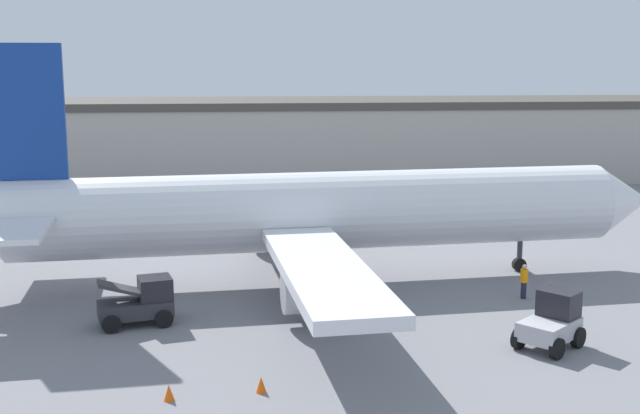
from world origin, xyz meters
The scene contains 8 objects.
ground_plane centered at (0.00, 0.00, 0.00)m, with size 400.00×400.00×0.00m, color slate.
terminal_building centered at (-5.68, 35.89, 3.74)m, with size 92.39×13.43×7.46m.
airplane centered at (-0.93, -0.07, 3.57)m, with size 37.40×31.53×11.77m.
ground_crew_worker centered at (9.18, -4.02, 0.88)m, with size 0.36×0.36×1.64m.
baggage_tug centered at (7.99, -10.36, 0.99)m, with size 3.14×3.07×2.16m.
belt_loader_truck centered at (-8.21, -6.00, 0.97)m, with size 3.32×2.40×2.01m.
safety_cone_near centered at (-6.41, -13.97, 0.28)m, with size 0.36×0.36×0.55m.
safety_cone_far centered at (-3.38, -13.62, 0.28)m, with size 0.36×0.36×0.55m.
Camera 1 is at (-4.00, -39.04, 10.95)m, focal length 45.00 mm.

